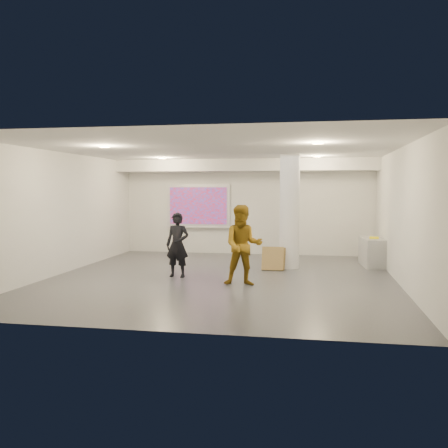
% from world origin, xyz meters
% --- Properties ---
extents(floor, '(8.00, 9.00, 0.01)m').
position_xyz_m(floor, '(0.00, 0.00, 0.00)').
color(floor, '#393B41').
rests_on(floor, ground).
extents(ceiling, '(8.00, 9.00, 0.01)m').
position_xyz_m(ceiling, '(0.00, 0.00, 3.00)').
color(ceiling, silver).
rests_on(ceiling, floor).
extents(wall_back, '(8.00, 0.01, 3.00)m').
position_xyz_m(wall_back, '(0.00, 4.50, 1.50)').
color(wall_back, silver).
rests_on(wall_back, floor).
extents(wall_front, '(8.00, 0.01, 3.00)m').
position_xyz_m(wall_front, '(0.00, -4.50, 1.50)').
color(wall_front, silver).
rests_on(wall_front, floor).
extents(wall_left, '(0.01, 9.00, 3.00)m').
position_xyz_m(wall_left, '(-4.00, 0.00, 1.50)').
color(wall_left, silver).
rests_on(wall_left, floor).
extents(wall_right, '(0.01, 9.00, 3.00)m').
position_xyz_m(wall_right, '(4.00, 0.00, 1.50)').
color(wall_right, silver).
rests_on(wall_right, floor).
extents(soffit_band, '(8.00, 1.10, 0.36)m').
position_xyz_m(soffit_band, '(0.00, 3.95, 2.82)').
color(soffit_band, silver).
rests_on(soffit_band, ceiling).
extents(downlight_nw, '(0.22, 0.22, 0.02)m').
position_xyz_m(downlight_nw, '(-2.20, 2.50, 2.98)').
color(downlight_nw, '#FFD295').
rests_on(downlight_nw, ceiling).
extents(downlight_ne, '(0.22, 0.22, 0.02)m').
position_xyz_m(downlight_ne, '(2.20, 2.50, 2.98)').
color(downlight_ne, '#FFD295').
rests_on(downlight_ne, ceiling).
extents(downlight_sw, '(0.22, 0.22, 0.02)m').
position_xyz_m(downlight_sw, '(-2.20, -1.50, 2.98)').
color(downlight_sw, '#FFD295').
rests_on(downlight_sw, ceiling).
extents(downlight_se, '(0.22, 0.22, 0.02)m').
position_xyz_m(downlight_se, '(2.20, -1.50, 2.98)').
color(downlight_se, '#FFD295').
rests_on(downlight_se, ceiling).
extents(column, '(0.52, 0.52, 3.00)m').
position_xyz_m(column, '(1.50, 1.80, 1.50)').
color(column, white).
rests_on(column, floor).
extents(projection_screen, '(2.10, 0.13, 1.42)m').
position_xyz_m(projection_screen, '(-1.60, 4.45, 1.53)').
color(projection_screen, silver).
rests_on(projection_screen, wall_back).
extents(credenza, '(0.67, 1.36, 0.76)m').
position_xyz_m(credenza, '(3.72, 2.56, 0.38)').
color(credenza, '#96999B').
rests_on(credenza, floor).
extents(postit_pad, '(0.27, 0.35, 0.03)m').
position_xyz_m(postit_pad, '(3.74, 2.49, 0.78)').
color(postit_pad, '#FBF301').
rests_on(postit_pad, credenza).
extents(cardboard_back, '(0.56, 0.31, 0.57)m').
position_xyz_m(cardboard_back, '(1.15, 1.55, 0.29)').
color(cardboard_back, olive).
rests_on(cardboard_back, floor).
extents(cardboard_front, '(0.56, 0.26, 0.60)m').
position_xyz_m(cardboard_front, '(1.10, 1.38, 0.30)').
color(cardboard_front, olive).
rests_on(cardboard_front, floor).
extents(woman, '(0.59, 0.42, 1.54)m').
position_xyz_m(woman, '(-1.04, -0.03, 0.77)').
color(woman, black).
rests_on(woman, floor).
extents(man, '(0.94, 0.78, 1.75)m').
position_xyz_m(man, '(0.64, -0.77, 0.88)').
color(man, '#896213').
rests_on(man, floor).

